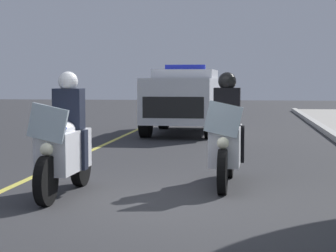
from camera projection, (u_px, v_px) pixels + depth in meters
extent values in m
plane|color=#333335|center=(154.00, 203.00, 7.96)|extent=(80.00, 80.00, 0.00)
cylinder|color=black|center=(46.00, 181.00, 7.75)|extent=(0.64, 0.14, 0.64)
cylinder|color=black|center=(81.00, 165.00, 9.23)|extent=(0.64, 0.16, 0.64)
cube|color=white|center=(64.00, 151.00, 8.45)|extent=(1.21, 0.47, 0.56)
ellipsoid|color=white|center=(63.00, 130.00, 8.37)|extent=(0.57, 0.33, 0.24)
cube|color=silver|center=(48.00, 123.00, 7.79)|extent=(0.07, 0.56, 0.53)
sphere|color=#F9F4CC|center=(47.00, 149.00, 7.76)|extent=(0.17, 0.17, 0.17)
sphere|color=red|center=(40.00, 128.00, 7.95)|extent=(0.09, 0.09, 0.09)
sphere|color=#1933F2|center=(63.00, 128.00, 7.90)|extent=(0.09, 0.09, 0.09)
cube|color=black|center=(69.00, 110.00, 8.63)|extent=(0.29, 0.41, 0.60)
cube|color=black|center=(82.00, 150.00, 8.58)|extent=(0.18, 0.14, 0.56)
cube|color=black|center=(54.00, 149.00, 8.64)|extent=(0.18, 0.14, 0.56)
sphere|color=white|center=(68.00, 81.00, 8.58)|extent=(0.28, 0.28, 0.28)
cylinder|color=black|center=(223.00, 172.00, 8.52)|extent=(0.64, 0.14, 0.64)
cylinder|color=black|center=(229.00, 158.00, 10.00)|extent=(0.64, 0.16, 0.64)
cube|color=white|center=(226.00, 145.00, 9.22)|extent=(1.21, 0.47, 0.56)
ellipsoid|color=white|center=(226.00, 125.00, 9.15)|extent=(0.57, 0.33, 0.24)
cube|color=silver|center=(223.00, 119.00, 8.57)|extent=(0.07, 0.56, 0.53)
sphere|color=#F9F4CC|center=(223.00, 143.00, 8.53)|extent=(0.17, 0.17, 0.17)
sphere|color=red|center=(213.00, 123.00, 8.73)|extent=(0.09, 0.09, 0.09)
sphere|color=#1933F2|center=(235.00, 124.00, 8.68)|extent=(0.09, 0.09, 0.09)
cube|color=black|center=(227.00, 107.00, 9.41)|extent=(0.29, 0.41, 0.60)
cube|color=black|center=(240.00, 144.00, 9.36)|extent=(0.18, 0.14, 0.56)
cube|color=black|center=(214.00, 144.00, 9.42)|extent=(0.18, 0.14, 0.56)
sphere|color=black|center=(227.00, 81.00, 9.36)|extent=(0.28, 0.28, 0.28)
cube|color=silver|center=(185.00, 99.00, 18.28)|extent=(4.95, 2.02, 1.24)
cube|color=silver|center=(186.00, 76.00, 18.53)|extent=(2.44, 1.81, 0.36)
cube|color=#2633D8|center=(185.00, 67.00, 18.31)|extent=(0.31, 1.21, 0.14)
cube|color=black|center=(173.00, 107.00, 15.93)|extent=(0.16, 1.62, 0.56)
cylinder|color=black|center=(210.00, 124.00, 16.67)|extent=(0.81, 0.30, 0.80)
cylinder|color=black|center=(146.00, 123.00, 16.94)|extent=(0.81, 0.30, 0.80)
cylinder|color=black|center=(219.00, 117.00, 19.72)|extent=(0.81, 0.30, 0.80)
cylinder|color=black|center=(164.00, 116.00, 20.00)|extent=(0.81, 0.30, 0.80)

